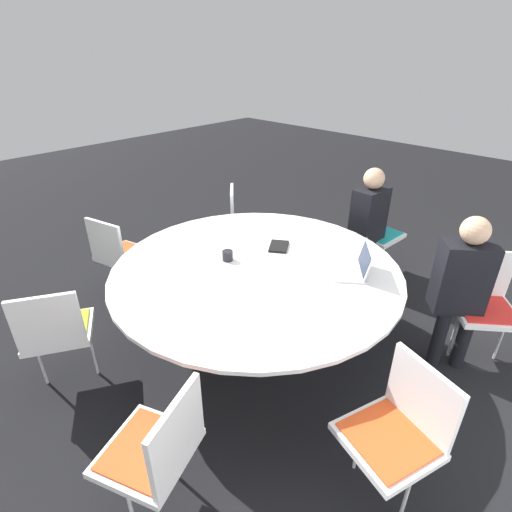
% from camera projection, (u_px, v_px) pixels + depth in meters
% --- Properties ---
extents(ground_plane, '(16.00, 16.00, 0.00)m').
position_uv_depth(ground_plane, '(256.00, 342.00, 3.40)').
color(ground_plane, black).
extents(conference_table, '(2.20, 2.20, 0.74)m').
position_uv_depth(conference_table, '(256.00, 276.00, 3.09)').
color(conference_table, '#B7B7BC').
rests_on(conference_table, ground_plane).
extents(chair_0, '(0.60, 0.61, 0.87)m').
position_uv_depth(chair_0, '(484.00, 299.00, 3.06)').
color(chair_0, white).
rests_on(chair_0, ground_plane).
extents(chair_1, '(0.47, 0.45, 0.87)m').
position_uv_depth(chair_1, '(373.00, 227.00, 4.24)').
color(chair_1, white).
rests_on(chair_1, ground_plane).
extents(chair_2, '(0.61, 0.61, 0.87)m').
position_uv_depth(chair_2, '(244.00, 219.00, 4.43)').
color(chair_2, white).
rests_on(chair_2, ground_plane).
extents(chair_3, '(0.51, 0.52, 0.87)m').
position_uv_depth(chair_3, '(119.00, 251.00, 3.75)').
color(chair_3, white).
rests_on(chair_3, ground_plane).
extents(chair_4, '(0.59, 0.58, 0.87)m').
position_uv_depth(chair_4, '(56.00, 329.00, 2.74)').
color(chair_4, white).
rests_on(chair_4, ground_plane).
extents(chair_5, '(0.56, 0.55, 0.87)m').
position_uv_depth(chair_5, '(158.00, 447.00, 1.94)').
color(chair_5, white).
rests_on(chair_5, ground_plane).
extents(chair_6, '(0.54, 0.55, 0.87)m').
position_uv_depth(chair_6, '(399.00, 427.00, 2.05)').
color(chair_6, white).
rests_on(chair_6, ground_plane).
extents(person_0, '(0.39, 0.42, 1.22)m').
position_uv_depth(person_0, '(462.00, 282.00, 2.92)').
color(person_0, black).
rests_on(person_0, ground_plane).
extents(person_1, '(0.37, 0.28, 1.22)m').
position_uv_depth(person_1, '(370.00, 218.00, 3.95)').
color(person_1, black).
rests_on(person_1, ground_plane).
extents(laptop, '(0.42, 0.40, 0.21)m').
position_uv_depth(laptop, '(355.00, 266.00, 2.96)').
color(laptop, silver).
rests_on(laptop, conference_table).
extents(spiral_notebook, '(0.26, 0.24, 0.02)m').
position_uv_depth(spiral_notebook, '(279.00, 246.00, 3.34)').
color(spiral_notebook, black).
rests_on(spiral_notebook, conference_table).
extents(coffee_cup, '(0.08, 0.08, 0.08)m').
position_uv_depth(coffee_cup, '(228.00, 256.00, 3.13)').
color(coffee_cup, black).
rests_on(coffee_cup, conference_table).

